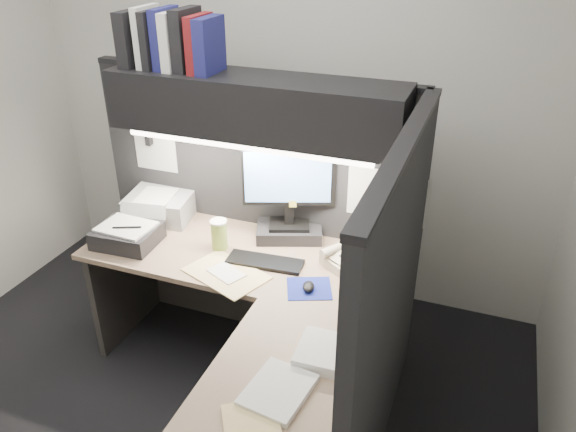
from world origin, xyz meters
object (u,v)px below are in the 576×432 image
object	(u,v)px
coffee_cup	(219,235)
telephone	(346,259)
desk	(255,378)
overhead_shelf	(255,106)
monitor	(289,203)
printer	(161,206)
keyboard	(265,262)
notebook_stack	(127,235)

from	to	relation	value
coffee_cup	telephone	bearing A→B (deg)	6.60
desk	overhead_shelf	distance (m)	1.33
overhead_shelf	coffee_cup	bearing A→B (deg)	-129.74
monitor	printer	bearing A→B (deg)	162.67
keyboard	printer	distance (m)	0.83
desk	monitor	size ratio (longest dim) A/B	3.11
overhead_shelf	monitor	bearing A→B (deg)	22.43
desk	printer	world-z (taller)	printer
keyboard	telephone	distance (m)	0.42
overhead_shelf	telephone	xyz separation A→B (m)	(0.54, -0.10, -0.73)
monitor	printer	size ratio (longest dim) A/B	1.46
overhead_shelf	telephone	size ratio (longest dim) A/B	7.62
coffee_cup	desk	bearing A→B (deg)	-51.58
keyboard	telephone	bearing A→B (deg)	13.92
telephone	coffee_cup	size ratio (longest dim) A/B	1.25
coffee_cup	notebook_stack	size ratio (longest dim) A/B	0.49
keyboard	overhead_shelf	bearing A→B (deg)	116.02
overhead_shelf	coffee_cup	distance (m)	0.73
telephone	notebook_stack	distance (m)	1.22
monitor	coffee_cup	xyz separation A→B (m)	(-0.31, -0.25, -0.14)
desk	keyboard	size ratio (longest dim) A/B	4.22
telephone	monitor	bearing A→B (deg)	-170.77
coffee_cup	notebook_stack	world-z (taller)	coffee_cup
monitor	overhead_shelf	bearing A→B (deg)	-177.89
monitor	notebook_stack	distance (m)	0.92
desk	monitor	distance (m)	0.97
printer	desk	bearing A→B (deg)	-49.06
keyboard	coffee_cup	distance (m)	0.30
monitor	coffee_cup	bearing A→B (deg)	-161.82
monitor	telephone	size ratio (longest dim) A/B	2.69
coffee_cup	printer	size ratio (longest dim) A/B	0.44
desk	coffee_cup	size ratio (longest dim) A/B	10.44
monitor	keyboard	size ratio (longest dim) A/B	1.36
coffee_cup	notebook_stack	distance (m)	0.52
desk	printer	xyz separation A→B (m)	(-0.95, 0.78, 0.36)
monitor	coffee_cup	size ratio (longest dim) A/B	3.36
monitor	keyboard	world-z (taller)	monitor
keyboard	notebook_stack	world-z (taller)	notebook_stack
keyboard	printer	world-z (taller)	printer
overhead_shelf	coffee_cup	world-z (taller)	overhead_shelf
telephone	coffee_cup	world-z (taller)	coffee_cup
overhead_shelf	notebook_stack	bearing A→B (deg)	-154.44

